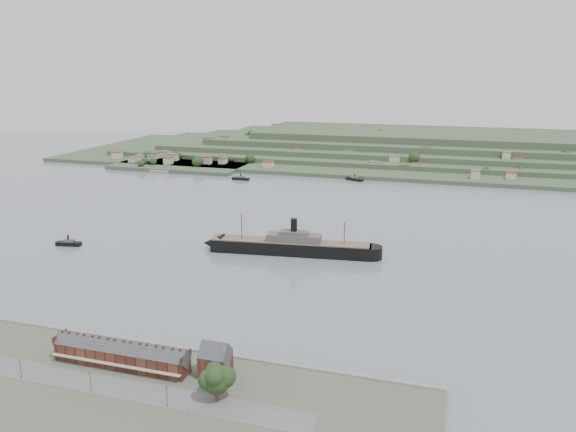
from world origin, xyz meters
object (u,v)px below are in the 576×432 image
(terrace_row, at_px, (121,354))
(steamship, at_px, (286,246))
(gabled_building, at_px, (215,360))
(tugboat, at_px, (69,243))
(fig_tree, at_px, (217,379))

(terrace_row, xyz_separation_m, steamship, (19.02, 151.63, -1.82))
(gabled_building, bearing_deg, tugboat, 142.71)
(gabled_building, height_order, steamship, steamship)
(gabled_building, relative_size, steamship, 0.12)
(fig_tree, bearing_deg, terrace_row, 166.42)
(gabled_building, relative_size, tugboat, 0.84)
(terrace_row, relative_size, gabled_building, 3.95)
(terrace_row, bearing_deg, tugboat, 134.15)
(gabled_building, relative_size, fig_tree, 1.03)
(terrace_row, distance_m, steamship, 152.83)
(fig_tree, bearing_deg, gabled_building, 115.87)
(steamship, distance_m, fig_tree, 164.52)
(gabled_building, bearing_deg, steamship, 97.13)
(gabled_building, bearing_deg, terrace_row, -173.88)
(terrace_row, height_order, tugboat, terrace_row)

